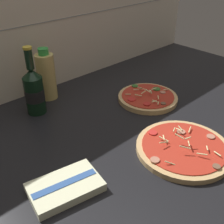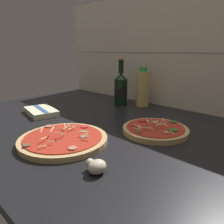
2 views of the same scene
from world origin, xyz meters
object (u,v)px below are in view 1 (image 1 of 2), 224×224
(pizza_near, at_px, (183,148))
(oil_bottle, at_px, (46,76))
(beer_bottle, at_px, (34,90))
(dish_towel, at_px, (65,187))
(pizza_far, at_px, (148,98))

(pizza_near, relative_size, oil_bottle, 1.38)
(beer_bottle, relative_size, dish_towel, 1.26)
(pizza_near, bearing_deg, oil_bottle, 100.87)
(pizza_far, xyz_separation_m, oil_bottle, (-0.27, 0.29, 0.08))
(pizza_near, xyz_separation_m, beer_bottle, (-0.20, 0.50, 0.08))
(pizza_near, distance_m, pizza_far, 0.32)
(pizza_near, bearing_deg, pizza_far, 59.68)
(beer_bottle, bearing_deg, dish_towel, -110.76)
(pizza_far, xyz_separation_m, beer_bottle, (-0.37, 0.22, 0.08))
(oil_bottle, height_order, dish_towel, oil_bottle)
(beer_bottle, xyz_separation_m, dish_towel, (-0.15, -0.39, -0.08))
(dish_towel, bearing_deg, pizza_near, -17.78)
(pizza_far, distance_m, dish_towel, 0.54)
(pizza_near, bearing_deg, dish_towel, 162.22)
(pizza_far, relative_size, beer_bottle, 0.94)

